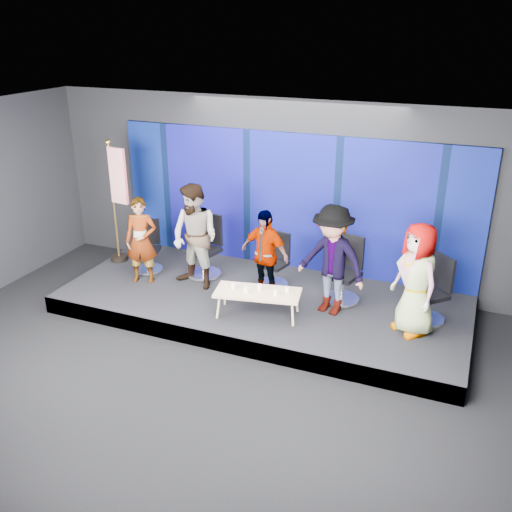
# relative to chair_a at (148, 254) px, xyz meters

# --- Properties ---
(ground) EXTENTS (10.00, 10.00, 0.00)m
(ground) POSITION_rel_chair_a_xyz_m (2.44, -2.71, -0.62)
(ground) COLOR black
(ground) RESTS_ON ground
(room_walls) EXTENTS (10.02, 8.02, 3.51)m
(room_walls) POSITION_rel_chair_a_xyz_m (2.44, -2.71, 1.81)
(room_walls) COLOR black
(room_walls) RESTS_ON ground
(riser) EXTENTS (7.00, 3.00, 0.30)m
(riser) POSITION_rel_chair_a_xyz_m (2.44, -0.21, -0.47)
(riser) COLOR black
(riser) RESTS_ON ground
(backdrop) EXTENTS (7.00, 0.08, 2.60)m
(backdrop) POSITION_rel_chair_a_xyz_m (2.44, 1.24, 0.98)
(backdrop) COLOR #06184D
(backdrop) RESTS_ON riser
(chair_a) EXTENTS (0.70, 0.70, 0.98)m
(chair_a) POSITION_rel_chair_a_xyz_m (0.00, 0.00, 0.00)
(chair_a) COLOR silver
(chair_a) RESTS_ON riser
(panelist_a) EXTENTS (0.67, 0.54, 1.60)m
(panelist_a) POSITION_rel_chair_a_xyz_m (0.18, -0.47, 0.47)
(panelist_a) COLOR black
(panelist_a) RESTS_ON riser
(chair_b) EXTENTS (0.79, 0.79, 1.17)m
(chair_b) POSITION_rel_chair_a_xyz_m (1.12, 0.22, 0.06)
(chair_b) COLOR silver
(chair_b) RESTS_ON riser
(panelist_b) EXTENTS (1.06, 0.91, 1.89)m
(panelist_b) POSITION_rel_chair_a_xyz_m (1.19, -0.28, 0.62)
(panelist_b) COLOR black
(panelist_b) RESTS_ON riser
(chair_c) EXTENTS (0.66, 0.66, 0.98)m
(chair_c) POSITION_rel_chair_a_xyz_m (2.48, 0.30, -0.00)
(chair_c) COLOR silver
(chair_c) RESTS_ON riser
(panelist_c) EXTENTS (0.99, 0.58, 1.58)m
(panelist_c) POSITION_rel_chair_a_xyz_m (2.47, -0.20, 0.47)
(panelist_c) COLOR black
(panelist_c) RESTS_ON riser
(chair_d) EXTENTS (0.79, 0.79, 1.14)m
(chair_d) POSITION_rel_chair_a_xyz_m (3.78, 0.18, 0.05)
(chair_d) COLOR silver
(chair_d) RESTS_ON riser
(panelist_d) EXTENTS (1.33, 0.98, 1.84)m
(panelist_d) POSITION_rel_chair_a_xyz_m (3.68, -0.32, 0.60)
(panelist_d) COLOR black
(panelist_d) RESTS_ON riser
(chair_e) EXTENTS (0.87, 0.87, 1.09)m
(chair_e) POSITION_rel_chair_a_xyz_m (5.24, -0.01, 0.04)
(chair_e) COLOR silver
(chair_e) RESTS_ON riser
(panelist_e) EXTENTS (1.01, 1.01, 1.77)m
(panelist_e) POSITION_rel_chair_a_xyz_m (5.03, -0.46, 0.56)
(panelist_e) COLOR black
(panelist_e) RESTS_ON riser
(coffee_table) EXTENTS (1.46, 0.84, 0.42)m
(coffee_table) POSITION_rel_chair_a_xyz_m (2.63, -0.88, 0.07)
(coffee_table) COLOR tan
(coffee_table) RESTS_ON riser
(mug_a) EXTENTS (0.07, 0.07, 0.09)m
(mug_a) POSITION_rel_chair_a_xyz_m (2.22, -0.94, 0.14)
(mug_a) COLOR white
(mug_a) RESTS_ON coffee_table
(mug_b) EXTENTS (0.09, 0.09, 0.10)m
(mug_b) POSITION_rel_chair_a_xyz_m (2.47, -1.00, 0.15)
(mug_b) COLOR white
(mug_b) RESTS_ON coffee_table
(mug_c) EXTENTS (0.08, 0.08, 0.09)m
(mug_c) POSITION_rel_chair_a_xyz_m (2.62, -0.81, 0.15)
(mug_c) COLOR white
(mug_c) RESTS_ON coffee_table
(mug_d) EXTENTS (0.07, 0.07, 0.08)m
(mug_d) POSITION_rel_chair_a_xyz_m (2.94, -0.90, 0.14)
(mug_d) COLOR white
(mug_d) RESTS_ON coffee_table
(mug_e) EXTENTS (0.07, 0.07, 0.08)m
(mug_e) POSITION_rel_chair_a_xyz_m (3.07, -0.71, 0.14)
(mug_e) COLOR white
(mug_e) RESTS_ON coffee_table
(flag_stand) EXTENTS (0.55, 0.32, 2.44)m
(flag_stand) POSITION_rel_chair_a_xyz_m (-0.69, 0.14, 0.97)
(flag_stand) COLOR black
(flag_stand) RESTS_ON riser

